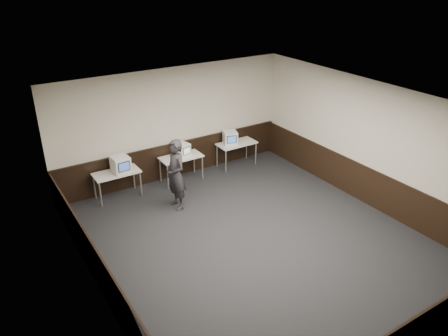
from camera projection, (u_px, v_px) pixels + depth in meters
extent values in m
plane|color=black|center=(255.00, 241.00, 9.92)|extent=(8.00, 8.00, 0.00)
plane|color=white|center=(260.00, 106.00, 8.54)|extent=(8.00, 8.00, 0.00)
plane|color=beige|center=(173.00, 124.00, 12.28)|extent=(7.00, 0.00, 7.00)
plane|color=beige|center=(424.00, 286.00, 6.18)|extent=(7.00, 0.00, 7.00)
plane|color=beige|center=(94.00, 227.00, 7.54)|extent=(0.00, 8.00, 8.00)
plane|color=beige|center=(370.00, 144.00, 10.92)|extent=(0.00, 8.00, 8.00)
cube|color=black|center=(175.00, 160.00, 12.74)|extent=(6.98, 0.04, 1.00)
cube|color=black|center=(103.00, 277.00, 8.03)|extent=(0.04, 7.98, 1.00)
cube|color=black|center=(363.00, 184.00, 11.39)|extent=(0.04, 7.98, 1.00)
cube|color=black|center=(175.00, 144.00, 12.50)|extent=(6.98, 0.06, 0.04)
cube|color=silver|center=(116.00, 173.00, 11.43)|extent=(1.20, 0.60, 0.04)
cylinder|color=#999999|center=(101.00, 195.00, 11.14)|extent=(0.04, 0.04, 0.71)
cylinder|color=#999999|center=(141.00, 184.00, 11.67)|extent=(0.04, 0.04, 0.71)
cylinder|color=#999999|center=(95.00, 187.00, 11.52)|extent=(0.04, 0.04, 0.71)
cylinder|color=#999999|center=(134.00, 177.00, 12.05)|extent=(0.04, 0.04, 0.71)
cube|color=silver|center=(181.00, 157.00, 12.35)|extent=(1.20, 0.60, 0.04)
cylinder|color=#999999|center=(168.00, 177.00, 12.06)|extent=(0.04, 0.04, 0.71)
cylinder|color=#999999|center=(202.00, 168.00, 12.59)|extent=(0.04, 0.04, 0.71)
cylinder|color=#999999|center=(160.00, 170.00, 12.44)|extent=(0.04, 0.04, 0.71)
cylinder|color=#999999|center=(194.00, 162.00, 12.97)|extent=(0.04, 0.04, 0.71)
cube|color=silver|center=(237.00, 143.00, 13.27)|extent=(1.20, 0.60, 0.04)
cylinder|color=#999999|center=(226.00, 162.00, 12.97)|extent=(0.04, 0.04, 0.71)
cylinder|color=#999999|center=(256.00, 154.00, 13.51)|extent=(0.04, 0.04, 0.71)
cylinder|color=#999999|center=(217.00, 156.00, 13.36)|extent=(0.04, 0.04, 0.71)
cylinder|color=#999999|center=(246.00, 148.00, 13.89)|extent=(0.04, 0.04, 0.71)
cube|color=white|center=(121.00, 164.00, 11.36)|extent=(0.46, 0.48, 0.43)
cube|color=black|center=(124.00, 167.00, 11.18)|extent=(0.33, 0.03, 0.26)
cube|color=#3C63B2|center=(124.00, 167.00, 11.17)|extent=(0.28, 0.02, 0.22)
cube|color=white|center=(182.00, 150.00, 12.34)|extent=(0.44, 0.45, 0.36)
cube|color=black|center=(187.00, 151.00, 12.22)|extent=(0.26, 0.08, 0.21)
cube|color=silver|center=(187.00, 151.00, 12.21)|extent=(0.22, 0.06, 0.18)
cube|color=white|center=(230.00, 138.00, 13.11)|extent=(0.51, 0.53, 0.40)
cube|color=black|center=(232.00, 139.00, 12.92)|extent=(0.29, 0.11, 0.24)
cube|color=teal|center=(232.00, 140.00, 12.91)|extent=(0.25, 0.09, 0.20)
imported|color=#262429|center=(176.00, 175.00, 10.90)|extent=(0.47, 0.69, 1.85)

